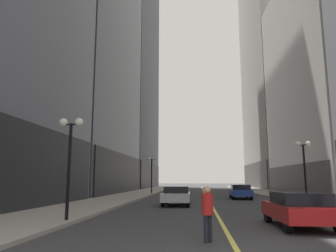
% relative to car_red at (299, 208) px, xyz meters
% --- Properties ---
extents(ground_plane, '(200.00, 200.00, 0.00)m').
position_rel_car_red_xyz_m(ground_plane, '(-2.86, 27.87, -0.72)').
color(ground_plane, '#38383A').
extents(sidewalk_left, '(4.50, 78.00, 0.15)m').
position_rel_car_red_xyz_m(sidewalk_left, '(-11.11, 27.87, -0.64)').
color(sidewalk_left, '#9E9991').
rests_on(sidewalk_left, ground).
extents(sidewalk_right, '(4.50, 78.00, 0.15)m').
position_rel_car_red_xyz_m(sidewalk_right, '(5.39, 27.87, -0.64)').
color(sidewalk_right, '#9E9991').
rests_on(sidewalk_right, ground).
extents(lane_centre_stripe, '(0.16, 70.00, 0.01)m').
position_rel_car_red_xyz_m(lane_centre_stripe, '(-2.86, 27.87, -0.71)').
color(lane_centre_stripe, '#E5D64C').
rests_on(lane_centre_stripe, ground).
extents(car_red, '(1.99, 4.07, 1.32)m').
position_rel_car_red_xyz_m(car_red, '(0.00, 0.00, 0.00)').
color(car_red, '#B21919').
rests_on(car_red, ground).
extents(car_silver, '(1.90, 4.16, 1.32)m').
position_rel_car_red_xyz_m(car_silver, '(-5.29, 9.86, 0.00)').
color(car_silver, '#B7B7BC').
rests_on(car_silver, ground).
extents(car_blue, '(2.00, 4.81, 1.32)m').
position_rel_car_red_xyz_m(car_blue, '(0.17, 17.99, 0.00)').
color(car_blue, navy).
rests_on(car_blue, ground).
extents(pedestrian_in_red_jacket, '(0.48, 0.48, 1.60)m').
position_rel_car_red_xyz_m(pedestrian_in_red_jacket, '(-3.56, -3.17, 0.21)').
color(pedestrian_in_red_jacket, black).
rests_on(pedestrian_in_red_jacket, ground).
extents(street_lamp_left_near, '(1.06, 0.36, 4.43)m').
position_rel_car_red_xyz_m(street_lamp_left_near, '(-9.26, 0.31, 2.54)').
color(street_lamp_left_near, black).
rests_on(street_lamp_left_near, ground).
extents(street_lamp_left_far, '(1.06, 0.36, 4.43)m').
position_rel_car_red_xyz_m(street_lamp_left_far, '(-9.26, 25.20, 2.54)').
color(street_lamp_left_far, black).
rests_on(street_lamp_left_far, ground).
extents(street_lamp_right_mid, '(1.06, 0.36, 4.43)m').
position_rel_car_red_xyz_m(street_lamp_right_mid, '(3.54, 9.94, 2.54)').
color(street_lamp_right_mid, black).
rests_on(street_lamp_right_mid, ground).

